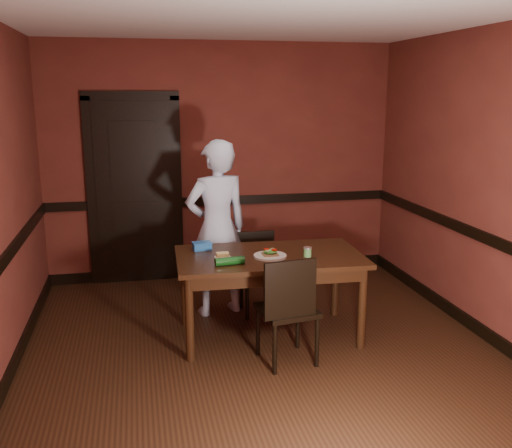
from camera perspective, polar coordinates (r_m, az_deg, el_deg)
name	(u,v)px	position (r m, az deg, el deg)	size (l,w,h in m)	color
floor	(265,356)	(4.87, 0.88, -13.07)	(4.00, 4.50, 0.01)	black
ceiling	(266,13)	(4.40, 1.01, 20.34)	(4.00, 4.50, 0.01)	white
wall_back	(222,162)	(6.63, -3.42, 6.20)	(4.00, 0.02, 2.70)	maroon
wall_front	(390,295)	(2.37, 13.24, -6.97)	(4.00, 0.02, 2.70)	maroon
wall_right	(495,188)	(5.25, 22.77, 3.37)	(0.02, 4.50, 2.70)	maroon
dado_back	(223,201)	(6.68, -3.35, 2.35)	(4.00, 0.03, 0.10)	black
dado_right	(488,239)	(5.33, 22.21, -1.40)	(0.03, 4.50, 0.10)	black
baseboard_back	(224,269)	(6.89, -3.26, -4.53)	(4.00, 0.03, 0.12)	black
baseboard_left	(10,373)	(4.85, -23.38, -13.55)	(0.03, 4.50, 0.12)	black
baseboard_right	(480,329)	(5.59, 21.46, -9.77)	(0.03, 4.50, 0.12)	black
door	(135,188)	(6.56, -12.04, 3.58)	(1.05, 0.07, 2.20)	black
dining_table	(269,296)	(5.10, 1.34, -7.17)	(1.62, 0.91, 0.76)	black
chair_far	(260,274)	(5.61, 0.36, -5.06)	(0.37, 0.37, 0.79)	black
chair_near	(287,308)	(4.62, 3.13, -8.39)	(0.42, 0.42, 0.91)	black
person	(217,228)	(5.51, -3.92, -0.45)	(0.62, 0.41, 1.71)	silver
sandwich_plate	(270,255)	(4.90, 1.42, -3.10)	(0.28, 0.28, 0.07)	white
sauce_jar	(308,252)	(4.93, 5.17, -2.79)	(0.07, 0.07, 0.08)	#538B45
cheese_saucer	(222,256)	(4.89, -3.37, -3.18)	(0.14, 0.14, 0.04)	white
food_tub	(202,246)	(5.14, -5.43, -2.20)	(0.18, 0.14, 0.07)	#2664B4
wrapped_veg	(230,261)	(4.68, -2.64, -3.72)	(0.07, 0.07, 0.24)	#0D380F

